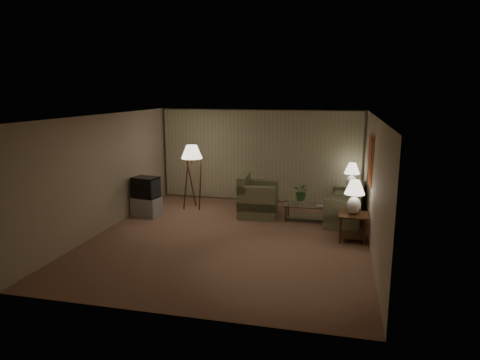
{
  "coord_description": "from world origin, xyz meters",
  "views": [
    {
      "loc": [
        2.29,
        -8.84,
        3.22
      ],
      "look_at": [
        0.08,
        0.6,
        1.19
      ],
      "focal_mm": 32.0,
      "sensor_mm": 36.0,
      "label": 1
    }
  ],
  "objects_px": {
    "side_table_far": "(351,196)",
    "table_lamp_far": "(352,174)",
    "sofa": "(345,208)",
    "tv_cabinet": "(147,207)",
    "coffee_table": "(307,210)",
    "ottoman": "(250,202)",
    "side_table_near": "(353,222)",
    "armchair": "(258,200)",
    "floor_lamp": "(192,176)",
    "table_lamp_near": "(354,194)",
    "vase": "(301,202)",
    "crt_tv": "(146,187)"
  },
  "relations": [
    {
      "from": "table_lamp_near",
      "to": "vase",
      "type": "xyz_separation_m",
      "value": [
        -1.23,
        1.25,
        -0.56
      ]
    },
    {
      "from": "coffee_table",
      "to": "ottoman",
      "type": "relative_size",
      "value": 1.97
    },
    {
      "from": "sofa",
      "to": "table_lamp_far",
      "type": "bearing_deg",
      "value": 179.72
    },
    {
      "from": "table_lamp_near",
      "to": "side_table_near",
      "type": "bearing_deg",
      "value": 20.56
    },
    {
      "from": "sofa",
      "to": "table_lamp_near",
      "type": "height_order",
      "value": "table_lamp_near"
    },
    {
      "from": "tv_cabinet",
      "to": "table_lamp_near",
      "type": "bearing_deg",
      "value": 3.87
    },
    {
      "from": "floor_lamp",
      "to": "armchair",
      "type": "bearing_deg",
      "value": -7.88
    },
    {
      "from": "ottoman",
      "to": "vase",
      "type": "relative_size",
      "value": 4.17
    },
    {
      "from": "side_table_near",
      "to": "coffee_table",
      "type": "bearing_deg",
      "value": 130.88
    },
    {
      "from": "sofa",
      "to": "side_table_far",
      "type": "relative_size",
      "value": 3.08
    },
    {
      "from": "tv_cabinet",
      "to": "vase",
      "type": "distance_m",
      "value": 4.01
    },
    {
      "from": "floor_lamp",
      "to": "ottoman",
      "type": "xyz_separation_m",
      "value": [
        1.56,
        0.35,
        -0.74
      ]
    },
    {
      "from": "table_lamp_near",
      "to": "ottoman",
      "type": "distance_m",
      "value": 3.47
    },
    {
      "from": "sofa",
      "to": "tv_cabinet",
      "type": "bearing_deg",
      "value": -75.46
    },
    {
      "from": "ottoman",
      "to": "armchair",
      "type": "bearing_deg",
      "value": -61.8
    },
    {
      "from": "table_lamp_near",
      "to": "table_lamp_far",
      "type": "height_order",
      "value": "table_lamp_near"
    },
    {
      "from": "vase",
      "to": "tv_cabinet",
      "type": "bearing_deg",
      "value": -172.07
    },
    {
      "from": "table_lamp_near",
      "to": "side_table_far",
      "type": "bearing_deg",
      "value": 90.0
    },
    {
      "from": "coffee_table",
      "to": "side_table_near",
      "type": "bearing_deg",
      "value": -49.12
    },
    {
      "from": "floor_lamp",
      "to": "coffee_table",
      "type": "bearing_deg",
      "value": -7.3
    },
    {
      "from": "armchair",
      "to": "tv_cabinet",
      "type": "distance_m",
      "value": 2.92
    },
    {
      "from": "coffee_table",
      "to": "tv_cabinet",
      "type": "xyz_separation_m",
      "value": [
        -4.12,
        -0.55,
        -0.03
      ]
    },
    {
      "from": "side_table_far",
      "to": "tv_cabinet",
      "type": "xyz_separation_m",
      "value": [
        -5.2,
        -1.8,
        -0.15
      ]
    },
    {
      "from": "ottoman",
      "to": "side_table_near",
      "type": "bearing_deg",
      "value": -36.65
    },
    {
      "from": "tv_cabinet",
      "to": "floor_lamp",
      "type": "distance_m",
      "value": 1.5
    },
    {
      "from": "table_lamp_far",
      "to": "armchair",
      "type": "bearing_deg",
      "value": -155.09
    },
    {
      "from": "crt_tv",
      "to": "floor_lamp",
      "type": "xyz_separation_m",
      "value": [
        0.94,
        0.96,
        0.16
      ]
    },
    {
      "from": "tv_cabinet",
      "to": "vase",
      "type": "bearing_deg",
      "value": 19.44
    },
    {
      "from": "armchair",
      "to": "vase",
      "type": "relative_size",
      "value": 8.29
    },
    {
      "from": "side_table_far",
      "to": "table_lamp_far",
      "type": "relative_size",
      "value": 0.84
    },
    {
      "from": "armchair",
      "to": "crt_tv",
      "type": "relative_size",
      "value": 1.63
    },
    {
      "from": "table_lamp_near",
      "to": "ottoman",
      "type": "relative_size",
      "value": 1.3
    },
    {
      "from": "table_lamp_far",
      "to": "floor_lamp",
      "type": "height_order",
      "value": "floor_lamp"
    },
    {
      "from": "side_table_far",
      "to": "coffee_table",
      "type": "xyz_separation_m",
      "value": [
        -1.08,
        -1.25,
        -0.12
      ]
    },
    {
      "from": "armchair",
      "to": "table_lamp_far",
      "type": "xyz_separation_m",
      "value": [
        2.37,
        1.1,
        0.59
      ]
    },
    {
      "from": "side_table_near",
      "to": "ottoman",
      "type": "distance_m",
      "value": 3.37
    },
    {
      "from": "table_lamp_far",
      "to": "side_table_near",
      "type": "bearing_deg",
      "value": -90.0
    },
    {
      "from": "sofa",
      "to": "ottoman",
      "type": "height_order",
      "value": "sofa"
    },
    {
      "from": "side_table_far",
      "to": "floor_lamp",
      "type": "xyz_separation_m",
      "value": [
        -4.26,
        -0.84,
        0.53
      ]
    },
    {
      "from": "side_table_near",
      "to": "tv_cabinet",
      "type": "relative_size",
      "value": 0.77
    },
    {
      "from": "coffee_table",
      "to": "floor_lamp",
      "type": "bearing_deg",
      "value": 172.7
    },
    {
      "from": "armchair",
      "to": "side_table_near",
      "type": "bearing_deg",
      "value": -124.41
    },
    {
      "from": "coffee_table",
      "to": "vase",
      "type": "distance_m",
      "value": 0.26
    },
    {
      "from": "ottoman",
      "to": "table_lamp_far",
      "type": "bearing_deg",
      "value": 10.28
    },
    {
      "from": "sofa",
      "to": "side_table_far",
      "type": "xyz_separation_m",
      "value": [
        0.15,
        1.15,
        0.03
      ]
    },
    {
      "from": "sofa",
      "to": "side_table_near",
      "type": "height_order",
      "value": "sofa"
    },
    {
      "from": "armchair",
      "to": "table_lamp_near",
      "type": "relative_size",
      "value": 1.53
    },
    {
      "from": "armchair",
      "to": "crt_tv",
      "type": "xyz_separation_m",
      "value": [
        -2.83,
        -0.7,
        0.34
      ]
    },
    {
      "from": "tv_cabinet",
      "to": "coffee_table",
      "type": "bearing_deg",
      "value": 19.15
    },
    {
      "from": "table_lamp_near",
      "to": "sofa",
      "type": "bearing_deg",
      "value": 96.34
    }
  ]
}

